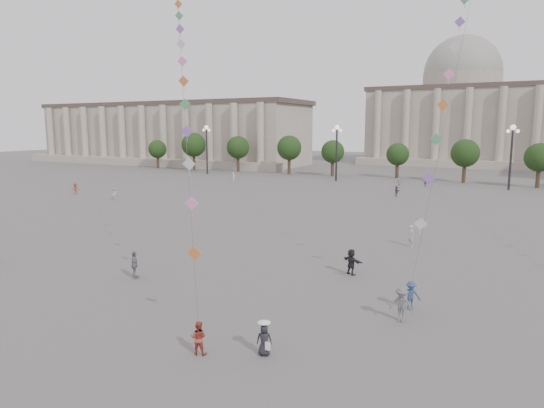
% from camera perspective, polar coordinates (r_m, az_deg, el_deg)
% --- Properties ---
extents(ground, '(360.00, 360.00, 0.00)m').
position_cam_1_polar(ground, '(26.75, -14.45, -13.74)').
color(ground, '#5A5855').
rests_on(ground, ground).
extents(hall_west, '(84.00, 26.22, 17.20)m').
position_cam_1_polar(hall_west, '(144.86, -12.07, 8.11)').
color(hall_west, gray).
rests_on(hall_west, ground).
extents(hall_central, '(48.30, 34.30, 35.50)m').
position_cam_1_polar(hall_central, '(148.43, 21.20, 9.96)').
color(hall_central, gray).
rests_on(hall_central, ground).
extents(tree_row, '(137.12, 5.12, 8.00)m').
position_cam_1_polar(tree_row, '(97.77, 17.55, 5.77)').
color(tree_row, '#332419').
rests_on(tree_row, ground).
extents(lamp_post_far_west, '(2.00, 0.90, 10.65)m').
position_cam_1_polar(lamp_post_far_west, '(107.70, -7.70, 7.41)').
color(lamp_post_far_west, '#262628').
rests_on(lamp_post_far_west, ground).
extents(lamp_post_mid_west, '(2.00, 0.90, 10.65)m').
position_cam_1_polar(lamp_post_mid_west, '(93.79, 7.62, 7.18)').
color(lamp_post_mid_west, '#262628').
rests_on(lamp_post_mid_west, ground).
extents(lamp_post_mid_east, '(2.00, 0.90, 10.65)m').
position_cam_1_polar(lamp_post_mid_east, '(88.28, 26.38, 6.22)').
color(lamp_post_mid_east, '#262628').
rests_on(lamp_post_mid_east, ground).
extents(person_crowd_0, '(0.91, 0.47, 1.49)m').
position_cam_1_polar(person_crowd_0, '(87.97, 17.58, 2.41)').
color(person_crowd_0, '#3A5D83').
rests_on(person_crowd_0, ground).
extents(person_crowd_1, '(0.99, 0.89, 1.66)m').
position_cam_1_polar(person_crowd_1, '(72.47, -18.05, 1.12)').
color(person_crowd_1, silver).
rests_on(person_crowd_1, ground).
extents(person_crowd_2, '(1.08, 1.31, 1.76)m').
position_cam_1_polar(person_crowd_2, '(80.42, -22.11, 1.68)').
color(person_crowd_2, brown).
rests_on(person_crowd_2, ground).
extents(person_crowd_3, '(1.77, 1.25, 1.84)m').
position_cam_1_polar(person_crowd_3, '(34.53, 9.31, -6.73)').
color(person_crowd_3, black).
rests_on(person_crowd_3, ground).
extents(person_crowd_4, '(1.50, 1.09, 1.57)m').
position_cam_1_polar(person_crowd_4, '(86.24, 14.71, 2.44)').
color(person_crowd_4, beige).
rests_on(person_crowd_4, ground).
extents(person_crowd_6, '(1.27, 0.77, 1.91)m').
position_cam_1_polar(person_crowd_6, '(27.03, 14.96, -11.35)').
color(person_crowd_6, '#5B5C60').
rests_on(person_crowd_6, ground).
extents(person_crowd_10, '(0.62, 0.75, 1.76)m').
position_cam_1_polar(person_crowd_10, '(92.82, -4.53, 3.21)').
color(person_crowd_10, white).
rests_on(person_crowd_10, ground).
extents(person_crowd_12, '(1.36, 1.42, 1.61)m').
position_cam_1_polar(person_crowd_12, '(74.87, 14.46, 1.50)').
color(person_crowd_12, '#5E5E62').
rests_on(person_crowd_12, ground).
extents(person_crowd_13, '(0.74, 0.82, 1.87)m').
position_cam_1_polar(person_crowd_13, '(43.74, 16.08, -3.60)').
color(person_crowd_13, '#B3B3AF').
rests_on(person_crowd_13, ground).
extents(tourist_3, '(1.02, 1.17, 1.89)m').
position_cam_1_polar(tourist_3, '(34.56, -15.87, -6.90)').
color(tourist_3, slate).
rests_on(tourist_3, ground).
extents(kite_flyer_0, '(0.89, 0.78, 1.56)m').
position_cam_1_polar(kite_flyer_0, '(23.01, -8.65, -15.30)').
color(kite_flyer_0, maroon).
rests_on(kite_flyer_0, ground).
extents(kite_flyer_1, '(1.23, 1.03, 1.66)m').
position_cam_1_polar(kite_flyer_1, '(28.93, 16.02, -10.28)').
color(kite_flyer_1, navy).
rests_on(kite_flyer_1, ground).
extents(hat_person, '(0.83, 0.67, 1.69)m').
position_cam_1_polar(hat_person, '(22.66, -0.91, -15.54)').
color(hat_person, black).
rests_on(hat_person, ground).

